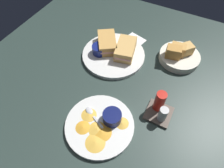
{
  "coord_description": "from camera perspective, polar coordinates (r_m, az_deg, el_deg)",
  "views": [
    {
      "loc": [
        48.29,
        25.74,
        63.05
      ],
      "look_at": [
        9.02,
        5.3,
        3.0
      ],
      "focal_mm": 31.27,
      "sensor_mm": 36.0,
      "label": 1
    }
  ],
  "objects": [
    {
      "name": "ramekin_light_gravy",
      "position": [
        0.67,
        0.02,
        -9.58
      ],
      "size": [
        6.51,
        6.51,
        3.76
      ],
      "color": "#0C144C",
      "rests_on": "plate_chips_companion"
    },
    {
      "name": "paper_napkin_folded",
      "position": [
        0.96,
        5.93,
        12.22
      ],
      "size": [
        13.02,
        11.63,
        0.4
      ],
      "primitive_type": "cube",
      "rotation": [
        0.0,
        0.0,
        -0.27
      ],
      "color": "white",
      "rests_on": "ground_plane"
    },
    {
      "name": "spoon_by_gravy_ramekin",
      "position": [
        0.69,
        -6.06,
        -8.53
      ],
      "size": [
        5.57,
        9.55,
        0.8
      ],
      "color": "silver",
      "rests_on": "plate_chips_companion"
    },
    {
      "name": "sandwich_half_near",
      "position": [
        0.86,
        4.01,
        10.18
      ],
      "size": [
        14.5,
        10.35,
        4.8
      ],
      "color": "tan",
      "rests_on": "plate_sandwich_main"
    },
    {
      "name": "bread_basket_rear",
      "position": [
        0.9,
        19.0,
        7.97
      ],
      "size": [
        17.34,
        17.34,
        7.92
      ],
      "color": "silver",
      "rests_on": "ground_plane"
    },
    {
      "name": "plate_chips_companion",
      "position": [
        0.69,
        -3.62,
        -11.96
      ],
      "size": [
        23.66,
        23.66,
        1.6
      ],
      "primitive_type": "cylinder",
      "color": "silver",
      "rests_on": "ground_plane"
    },
    {
      "name": "ground_plane",
      "position": [
        0.85,
        -0.36,
        3.89
      ],
      "size": [
        110.0,
        110.0,
        3.0
      ],
      "primitive_type": "cube",
      "color": "#283833"
    },
    {
      "name": "condiment_caddy",
      "position": [
        0.7,
        13.84,
        -6.85
      ],
      "size": [
        9.0,
        9.0,
        9.5
      ],
      "color": "brown",
      "rests_on": "ground_plane"
    },
    {
      "name": "spoon_by_dark_ramekin",
      "position": [
        0.88,
        -0.24,
        9.89
      ],
      "size": [
        7.52,
        8.48,
        0.8
      ],
      "color": "silver",
      "rests_on": "plate_sandwich_main"
    },
    {
      "name": "ramekin_dark_sauce",
      "position": [
        0.87,
        -3.7,
        10.13
      ],
      "size": [
        6.43,
        6.43,
        3.8
      ],
      "color": "navy",
      "rests_on": "plate_sandwich_main"
    },
    {
      "name": "plantain_chip_scatter",
      "position": [
        0.67,
        -4.31,
        -13.1
      ],
      "size": [
        17.48,
        17.65,
        0.6
      ],
      "color": "gold",
      "rests_on": "plate_chips_companion"
    },
    {
      "name": "plate_sandwich_main",
      "position": [
        0.88,
        0.45,
        8.54
      ],
      "size": [
        27.63,
        27.63,
        1.6
      ],
      "primitive_type": "cylinder",
      "color": "silver",
      "rests_on": "ground_plane"
    },
    {
      "name": "sandwich_half_far",
      "position": [
        0.89,
        -1.46,
        11.99
      ],
      "size": [
        15.04,
        13.47,
        4.8
      ],
      "color": "tan",
      "rests_on": "plate_sandwich_main"
    }
  ]
}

